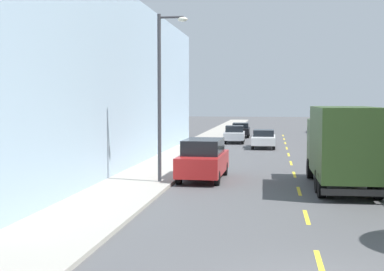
{
  "coord_description": "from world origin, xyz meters",
  "views": [
    {
      "loc": [
        -1.12,
        -10.54,
        3.8
      ],
      "look_at": [
        -6.24,
        23.52,
        1.5
      ],
      "focal_mm": 50.26,
      "sensor_mm": 36.0,
      "label": 1
    }
  ],
  "objects_px": {
    "delivery_box_truck": "(342,143)",
    "parked_hatchback_silver": "(234,134)",
    "parked_suv_red": "(203,159)",
    "parked_wagon_orange": "(362,148)",
    "parked_sedan_black": "(241,130)",
    "parked_hatchback_burgundy": "(336,134)",
    "street_lamp": "(162,86)",
    "parked_wagon_sky": "(320,126)",
    "moving_white_sedan": "(264,138)"
  },
  "relations": [
    {
      "from": "parked_hatchback_silver",
      "to": "moving_white_sedan",
      "type": "xyz_separation_m",
      "value": [
        2.64,
        -4.59,
        -0.01
      ]
    },
    {
      "from": "street_lamp",
      "to": "parked_sedan_black",
      "type": "xyz_separation_m",
      "value": [
        1.63,
        31.41,
        -3.65
      ]
    },
    {
      "from": "parked_hatchback_burgundy",
      "to": "moving_white_sedan",
      "type": "distance_m",
      "value": 8.74
    },
    {
      "from": "moving_white_sedan",
      "to": "parked_suv_red",
      "type": "bearing_deg",
      "value": -98.36
    },
    {
      "from": "street_lamp",
      "to": "parked_wagon_orange",
      "type": "xyz_separation_m",
      "value": [
        10.34,
        10.77,
        -3.6
      ]
    },
    {
      "from": "street_lamp",
      "to": "parked_wagon_sky",
      "type": "xyz_separation_m",
      "value": [
        10.33,
        40.16,
        -3.6
      ]
    },
    {
      "from": "delivery_box_truck",
      "to": "parked_wagon_sky",
      "type": "distance_m",
      "value": 40.32
    },
    {
      "from": "delivery_box_truck",
      "to": "parked_wagon_sky",
      "type": "height_order",
      "value": "delivery_box_truck"
    },
    {
      "from": "parked_sedan_black",
      "to": "parked_hatchback_burgundy",
      "type": "height_order",
      "value": "parked_hatchback_burgundy"
    },
    {
      "from": "parked_wagon_orange",
      "to": "parked_wagon_sky",
      "type": "distance_m",
      "value": 29.39
    },
    {
      "from": "parked_hatchback_burgundy",
      "to": "street_lamp",
      "type": "bearing_deg",
      "value": -112.39
    },
    {
      "from": "street_lamp",
      "to": "parked_hatchback_silver",
      "type": "height_order",
      "value": "street_lamp"
    },
    {
      "from": "parked_wagon_orange",
      "to": "parked_wagon_sky",
      "type": "bearing_deg",
      "value": 90.02
    },
    {
      "from": "parked_wagon_orange",
      "to": "parked_wagon_sky",
      "type": "height_order",
      "value": "same"
    },
    {
      "from": "parked_suv_red",
      "to": "parked_hatchback_silver",
      "type": "relative_size",
      "value": 1.19
    },
    {
      "from": "parked_hatchback_silver",
      "to": "parked_wagon_orange",
      "type": "height_order",
      "value": "same"
    },
    {
      "from": "parked_suv_red",
      "to": "parked_wagon_sky",
      "type": "height_order",
      "value": "parked_suv_red"
    },
    {
      "from": "parked_sedan_black",
      "to": "parked_hatchback_burgundy",
      "type": "xyz_separation_m",
      "value": [
        8.8,
        -6.1,
        0.01
      ]
    },
    {
      "from": "street_lamp",
      "to": "parked_wagon_sky",
      "type": "bearing_deg",
      "value": 75.58
    },
    {
      "from": "street_lamp",
      "to": "parked_hatchback_burgundy",
      "type": "relative_size",
      "value": 1.84
    },
    {
      "from": "parked_suv_red",
      "to": "parked_hatchback_burgundy",
      "type": "xyz_separation_m",
      "value": [
        8.83,
        23.52,
        -0.23
      ]
    },
    {
      "from": "parked_hatchback_burgundy",
      "to": "parked_wagon_orange",
      "type": "height_order",
      "value": "same"
    },
    {
      "from": "street_lamp",
      "to": "parked_suv_red",
      "type": "relative_size",
      "value": 1.53
    },
    {
      "from": "delivery_box_truck",
      "to": "parked_hatchback_burgundy",
      "type": "relative_size",
      "value": 1.83
    },
    {
      "from": "parked_hatchback_burgundy",
      "to": "parked_wagon_sky",
      "type": "relative_size",
      "value": 0.85
    },
    {
      "from": "parked_hatchback_silver",
      "to": "parked_wagon_sky",
      "type": "relative_size",
      "value": 0.85
    },
    {
      "from": "parked_wagon_sky",
      "to": "moving_white_sedan",
      "type": "relative_size",
      "value": 1.05
    },
    {
      "from": "parked_sedan_black",
      "to": "parked_hatchback_silver",
      "type": "bearing_deg",
      "value": -90.78
    },
    {
      "from": "delivery_box_truck",
      "to": "moving_white_sedan",
      "type": "height_order",
      "value": "delivery_box_truck"
    },
    {
      "from": "moving_white_sedan",
      "to": "parked_wagon_orange",
      "type": "bearing_deg",
      "value": -53.79
    },
    {
      "from": "parked_sedan_black",
      "to": "parked_suv_red",
      "type": "height_order",
      "value": "parked_suv_red"
    },
    {
      "from": "delivery_box_truck",
      "to": "parked_wagon_orange",
      "type": "height_order",
      "value": "delivery_box_truck"
    },
    {
      "from": "parked_wagon_sky",
      "to": "parked_wagon_orange",
      "type": "bearing_deg",
      "value": -89.98
    },
    {
      "from": "parked_suv_red",
      "to": "parked_wagon_orange",
      "type": "xyz_separation_m",
      "value": [
        8.74,
        8.98,
        -0.18
      ]
    },
    {
      "from": "delivery_box_truck",
      "to": "parked_wagon_orange",
      "type": "xyz_separation_m",
      "value": [
        2.58,
        10.83,
        -1.16
      ]
    },
    {
      "from": "parked_suv_red",
      "to": "parked_wagon_orange",
      "type": "distance_m",
      "value": 12.54
    },
    {
      "from": "parked_hatchback_burgundy",
      "to": "parked_sedan_black",
      "type": "bearing_deg",
      "value": 145.26
    },
    {
      "from": "delivery_box_truck",
      "to": "parked_hatchback_silver",
      "type": "distance_m",
      "value": 24.69
    },
    {
      "from": "delivery_box_truck",
      "to": "parked_sedan_black",
      "type": "xyz_separation_m",
      "value": [
        -6.14,
        31.46,
        -1.21
      ]
    },
    {
      "from": "parked_sedan_black",
      "to": "parked_wagon_orange",
      "type": "relative_size",
      "value": 0.96
    },
    {
      "from": "parked_hatchback_silver",
      "to": "parked_wagon_orange",
      "type": "distance_m",
      "value": 15.74
    },
    {
      "from": "parked_wagon_orange",
      "to": "parked_wagon_sky",
      "type": "relative_size",
      "value": 0.99
    },
    {
      "from": "parked_suv_red",
      "to": "parked_hatchback_silver",
      "type": "height_order",
      "value": "parked_suv_red"
    },
    {
      "from": "moving_white_sedan",
      "to": "delivery_box_truck",
      "type": "bearing_deg",
      "value": -79.4
    },
    {
      "from": "delivery_box_truck",
      "to": "parked_sedan_black",
      "type": "height_order",
      "value": "delivery_box_truck"
    },
    {
      "from": "street_lamp",
      "to": "moving_white_sedan",
      "type": "relative_size",
      "value": 1.65
    },
    {
      "from": "street_lamp",
      "to": "parked_suv_red",
      "type": "xyz_separation_m",
      "value": [
        1.6,
        1.78,
        -3.41
      ]
    },
    {
      "from": "street_lamp",
      "to": "parked_wagon_sky",
      "type": "distance_m",
      "value": 41.62
    },
    {
      "from": "delivery_box_truck",
      "to": "parked_suv_red",
      "type": "xyz_separation_m",
      "value": [
        -6.16,
        1.84,
        -0.98
      ]
    },
    {
      "from": "parked_sedan_black",
      "to": "parked_suv_red",
      "type": "relative_size",
      "value": 0.94
    }
  ]
}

